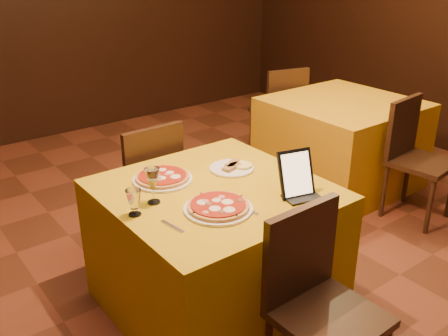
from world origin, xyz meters
TOP-DOWN VIEW (x-y plane):
  - floor at (0.00, 0.00)m, footprint 6.00×7.00m
  - wall_back at (0.00, 3.50)m, footprint 6.00×0.01m
  - main_table at (-0.36, 0.05)m, footprint 1.10×1.10m
  - side_table at (1.50, 0.74)m, footprint 1.10×1.10m
  - chair_main_near at (-0.36, -0.78)m, footprint 0.47×0.47m
  - chair_main_far at (-0.36, 0.89)m, footprint 0.47×0.47m
  - chair_side_near at (1.50, -0.04)m, footprint 0.40×0.40m
  - chair_side_far at (1.50, 1.55)m, footprint 0.50×0.50m
  - pizza_near at (-0.48, -0.15)m, footprint 0.34×0.34m
  - pizza_far at (-0.52, 0.30)m, footprint 0.33×0.33m
  - cutlet_dish at (-0.13, 0.19)m, footprint 0.25×0.25m
  - wine_glass at (-0.69, 0.10)m, footprint 0.11×0.11m
  - water_glass at (-0.83, 0.05)m, footprint 0.08×0.08m
  - tablet at (-0.07, -0.26)m, footprint 0.20×0.14m
  - knife at (-0.37, -0.18)m, footprint 0.03×0.25m
  - fork_near at (-0.75, -0.15)m, footprint 0.04×0.15m
  - fork_far at (-0.40, 0.40)m, footprint 0.06×0.17m

SIDE VIEW (x-z plane):
  - floor at x=0.00m, z-range -0.01..0.00m
  - main_table at x=-0.36m, z-range 0.00..0.75m
  - side_table at x=1.50m, z-range 0.00..0.75m
  - chair_main_near at x=-0.36m, z-range 0.00..0.91m
  - chair_main_far at x=-0.36m, z-range 0.00..0.91m
  - chair_side_near at x=1.50m, z-range 0.00..0.91m
  - chair_side_far at x=1.50m, z-range 0.00..0.91m
  - knife at x=-0.37m, z-range 0.75..0.76m
  - fork_near at x=-0.75m, z-range 0.75..0.76m
  - fork_far at x=-0.40m, z-range 0.75..0.76m
  - cutlet_dish at x=-0.13m, z-range 0.75..0.78m
  - pizza_near at x=-0.48m, z-range 0.75..0.78m
  - pizza_far at x=-0.52m, z-range 0.75..0.78m
  - water_glass at x=-0.83m, z-range 0.75..0.88m
  - wine_glass at x=-0.69m, z-range 0.75..0.94m
  - tablet at x=-0.07m, z-range 0.75..0.99m
  - wall_back at x=0.00m, z-range 0.00..2.80m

